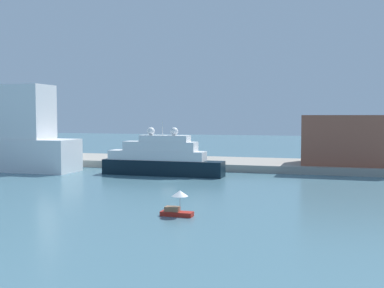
% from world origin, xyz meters
% --- Properties ---
extents(ground, '(400.00, 400.00, 0.00)m').
position_xyz_m(ground, '(0.00, 0.00, 0.00)').
color(ground, slate).
extents(quay_dock, '(110.00, 18.58, 1.50)m').
position_xyz_m(quay_dock, '(0.00, 25.29, 0.75)').
color(quay_dock, gray).
rests_on(quay_dock, ground).
extents(large_yacht, '(23.92, 4.01, 10.48)m').
position_xyz_m(large_yacht, '(-4.13, 7.18, 3.16)').
color(large_yacht, black).
rests_on(large_yacht, ground).
extents(small_motorboat, '(3.73, 1.89, 2.97)m').
position_xyz_m(small_motorboat, '(10.79, -27.32, 1.28)').
color(small_motorboat, '#B22319').
rests_on(small_motorboat, ground).
extents(harbor_building, '(18.22, 12.63, 10.12)m').
position_xyz_m(harbor_building, '(30.64, 24.18, 6.56)').
color(harbor_building, '#93513D').
rests_on(harbor_building, quay_dock).
extents(parked_car, '(3.87, 1.75, 1.46)m').
position_xyz_m(parked_car, '(-10.17, 19.38, 2.13)').
color(parked_car, '#B21E1E').
rests_on(parked_car, quay_dock).
extents(person_figure, '(0.36, 0.36, 1.82)m').
position_xyz_m(person_figure, '(-6.20, 21.53, 2.34)').
color(person_figure, maroon).
rests_on(person_figure, quay_dock).
extents(mooring_bollard, '(0.48, 0.48, 0.87)m').
position_xyz_m(mooring_bollard, '(1.06, 16.98, 1.93)').
color(mooring_bollard, black).
rests_on(mooring_bollard, quay_dock).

